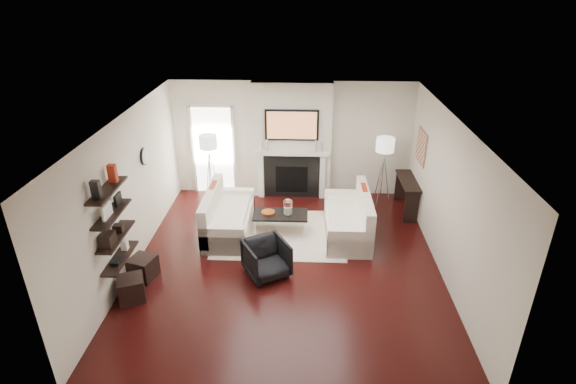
{
  "coord_description": "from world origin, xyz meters",
  "views": [
    {
      "loc": [
        0.3,
        -6.89,
        4.76
      ],
      "look_at": [
        0.0,
        0.6,
        1.15
      ],
      "focal_mm": 28.0,
      "sensor_mm": 36.0,
      "label": 1
    }
  ],
  "objects_px": {
    "loveseat_right_base": "(347,225)",
    "lamp_right_shade": "(385,145)",
    "loveseat_left_base": "(229,223)",
    "ottoman_near": "(143,268)",
    "armchair": "(267,257)",
    "coffee_table": "(280,215)",
    "lamp_left_shade": "(208,142)"
  },
  "relations": [
    {
      "from": "lamp_left_shade",
      "to": "ottoman_near",
      "type": "height_order",
      "value": "lamp_left_shade"
    },
    {
      "from": "loveseat_left_base",
      "to": "loveseat_right_base",
      "type": "distance_m",
      "value": 2.39
    },
    {
      "from": "loveseat_left_base",
      "to": "ottoman_near",
      "type": "bearing_deg",
      "value": -128.27
    },
    {
      "from": "coffee_table",
      "to": "lamp_right_shade",
      "type": "distance_m",
      "value": 2.8
    },
    {
      "from": "loveseat_left_base",
      "to": "ottoman_near",
      "type": "distance_m",
      "value": 2.02
    },
    {
      "from": "loveseat_right_base",
      "to": "lamp_right_shade",
      "type": "bearing_deg",
      "value": 57.91
    },
    {
      "from": "loveseat_left_base",
      "to": "loveseat_right_base",
      "type": "bearing_deg",
      "value": 0.09
    },
    {
      "from": "lamp_right_shade",
      "to": "armchair",
      "type": "bearing_deg",
      "value": -130.34
    },
    {
      "from": "coffee_table",
      "to": "lamp_right_shade",
      "type": "xyz_separation_m",
      "value": [
        2.22,
        1.35,
        1.05
      ]
    },
    {
      "from": "loveseat_right_base",
      "to": "coffee_table",
      "type": "height_order",
      "value": "same"
    },
    {
      "from": "ottoman_near",
      "to": "loveseat_right_base",
      "type": "bearing_deg",
      "value": 23.59
    },
    {
      "from": "armchair",
      "to": "lamp_left_shade",
      "type": "distance_m",
      "value": 3.4
    },
    {
      "from": "lamp_right_shade",
      "to": "ottoman_near",
      "type": "relative_size",
      "value": 1.0
    },
    {
      "from": "armchair",
      "to": "ottoman_near",
      "type": "bearing_deg",
      "value": 155.56
    },
    {
      "from": "ottoman_near",
      "to": "coffee_table",
      "type": "bearing_deg",
      "value": 35.6
    },
    {
      "from": "loveseat_left_base",
      "to": "loveseat_right_base",
      "type": "xyz_separation_m",
      "value": [
        2.39,
        0.0,
        0.0
      ]
    },
    {
      "from": "armchair",
      "to": "coffee_table",
      "type": "bearing_deg",
      "value": 54.29
    },
    {
      "from": "loveseat_right_base",
      "to": "armchair",
      "type": "height_order",
      "value": "armchair"
    },
    {
      "from": "loveseat_right_base",
      "to": "armchair",
      "type": "xyz_separation_m",
      "value": [
        -1.51,
        -1.41,
        0.15
      ]
    },
    {
      "from": "lamp_left_shade",
      "to": "lamp_right_shade",
      "type": "height_order",
      "value": "same"
    },
    {
      "from": "loveseat_left_base",
      "to": "lamp_right_shade",
      "type": "xyz_separation_m",
      "value": [
        3.27,
        1.41,
        1.24
      ]
    },
    {
      "from": "loveseat_right_base",
      "to": "lamp_left_shade",
      "type": "bearing_deg",
      "value": 154.62
    },
    {
      "from": "coffee_table",
      "to": "lamp_left_shade",
      "type": "relative_size",
      "value": 2.75
    },
    {
      "from": "lamp_left_shade",
      "to": "lamp_right_shade",
      "type": "bearing_deg",
      "value": -0.46
    },
    {
      "from": "loveseat_right_base",
      "to": "lamp_left_shade",
      "type": "height_order",
      "value": "lamp_left_shade"
    },
    {
      "from": "loveseat_left_base",
      "to": "lamp_left_shade",
      "type": "height_order",
      "value": "lamp_left_shade"
    },
    {
      "from": "lamp_left_shade",
      "to": "armchair",
      "type": "bearing_deg",
      "value": -61.92
    },
    {
      "from": "lamp_left_shade",
      "to": "ottoman_near",
      "type": "relative_size",
      "value": 1.0
    },
    {
      "from": "loveseat_left_base",
      "to": "lamp_right_shade",
      "type": "relative_size",
      "value": 4.5
    },
    {
      "from": "loveseat_right_base",
      "to": "armchair",
      "type": "relative_size",
      "value": 2.52
    },
    {
      "from": "armchair",
      "to": "lamp_right_shade",
      "type": "bearing_deg",
      "value": 20.31
    },
    {
      "from": "coffee_table",
      "to": "loveseat_right_base",
      "type": "bearing_deg",
      "value": -2.36
    }
  ]
}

